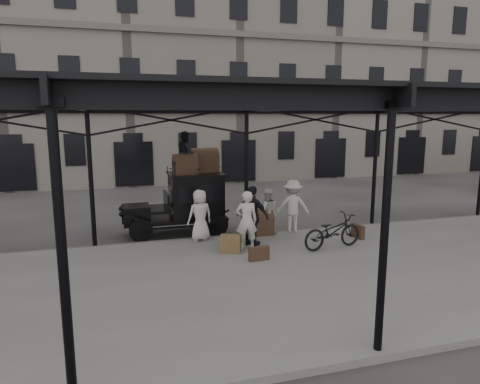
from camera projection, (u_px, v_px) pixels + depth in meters
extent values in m
plane|color=#383533|center=(266.00, 255.00, 13.00)|extent=(120.00, 120.00, 0.00)
cube|color=slate|center=(292.00, 276.00, 11.10)|extent=(28.00, 8.00, 0.15)
cylinder|color=black|center=(246.00, 176.00, 14.51)|extent=(0.14, 0.14, 4.30)
cylinder|color=black|center=(384.00, 239.00, 7.14)|extent=(0.14, 0.14, 4.30)
cube|color=black|center=(247.00, 107.00, 14.10)|extent=(22.00, 0.10, 0.45)
cube|color=black|center=(393.00, 97.00, 6.73)|extent=(22.00, 0.10, 0.45)
cube|color=black|center=(291.00, 97.00, 10.58)|extent=(22.50, 9.00, 0.08)
cube|color=silver|center=(291.00, 94.00, 10.56)|extent=(18.00, 7.00, 0.04)
cube|color=slate|center=(176.00, 73.00, 28.77)|extent=(64.00, 8.00, 14.00)
cylinder|color=black|center=(141.00, 231.00, 14.25)|extent=(0.80, 0.10, 0.80)
cylinder|color=black|center=(139.00, 221.00, 15.61)|extent=(0.80, 0.10, 0.80)
cylinder|color=black|center=(217.00, 225.00, 14.97)|extent=(0.80, 0.10, 0.80)
cylinder|color=black|center=(208.00, 216.00, 16.33)|extent=(0.80, 0.10, 0.80)
cube|color=black|center=(176.00, 219.00, 15.25)|extent=(3.60, 1.25, 0.12)
cube|color=black|center=(136.00, 213.00, 14.82)|extent=(0.90, 1.00, 0.55)
cube|color=black|center=(122.00, 214.00, 14.69)|extent=(0.06, 0.70, 0.55)
cube|color=black|center=(160.00, 209.00, 15.02)|extent=(0.70, 1.30, 0.10)
cube|color=black|center=(196.00, 196.00, 15.31)|extent=(1.80, 1.45, 1.55)
cube|color=black|center=(200.00, 194.00, 14.59)|extent=(1.40, 0.02, 0.60)
cube|color=black|center=(195.00, 174.00, 15.17)|extent=(1.90, 1.55, 0.06)
imported|color=beige|center=(247.00, 220.00, 12.93)|extent=(0.71, 0.52, 1.82)
imported|color=beige|center=(267.00, 211.00, 14.72)|extent=(0.82, 0.67, 1.59)
imported|color=beige|center=(200.00, 215.00, 13.94)|extent=(0.92, 0.70, 1.68)
imported|color=black|center=(252.00, 216.00, 13.34)|extent=(1.09, 1.14, 1.90)
imported|color=beige|center=(293.00, 206.00, 14.96)|extent=(1.34, 1.00, 1.84)
imported|color=black|center=(332.00, 231.00, 13.10)|extent=(2.13, 1.04, 1.07)
imported|color=black|center=(186.00, 153.00, 14.85)|extent=(0.59, 0.74, 1.48)
cube|color=olive|center=(230.00, 244.00, 12.81)|extent=(0.71, 0.62, 0.50)
cube|color=#4B3022|center=(358.00, 231.00, 14.31)|extent=(0.18, 0.61, 0.45)
cube|color=#4B3022|center=(259.00, 254.00, 12.05)|extent=(0.61, 0.21, 0.40)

